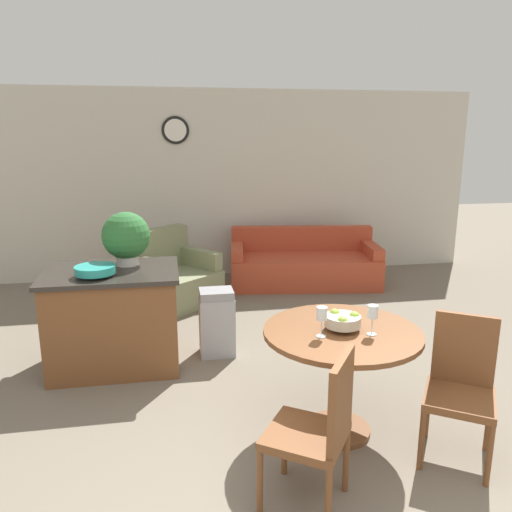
{
  "coord_description": "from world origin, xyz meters",
  "views": [
    {
      "loc": [
        -0.63,
        -1.89,
        2.05
      ],
      "look_at": [
        0.15,
        2.48,
        0.97
      ],
      "focal_mm": 35.0,
      "sensor_mm": 36.0,
      "label": 1
    }
  ],
  "objects_px": {
    "kitchen_island": "(115,318)",
    "teal_bowl": "(95,270)",
    "dining_table": "(341,354)",
    "dining_chair_near_right": "(461,382)",
    "couch": "(304,265)",
    "potted_plant": "(126,237)",
    "fruit_bowl": "(343,320)",
    "wine_glass_left": "(322,315)",
    "dining_chair_near_left": "(319,426)",
    "armchair": "(173,279)",
    "wine_glass_right": "(373,313)",
    "trash_bin": "(217,322)"
  },
  "relations": [
    {
      "from": "dining_chair_near_right",
      "to": "potted_plant",
      "type": "height_order",
      "value": "potted_plant"
    },
    {
      "from": "dining_chair_near_left",
      "to": "trash_bin",
      "type": "relative_size",
      "value": 1.45
    },
    {
      "from": "fruit_bowl",
      "to": "wine_glass_right",
      "type": "bearing_deg",
      "value": -35.22
    },
    {
      "from": "teal_bowl",
      "to": "trash_bin",
      "type": "bearing_deg",
      "value": 12.73
    },
    {
      "from": "fruit_bowl",
      "to": "wine_glass_right",
      "type": "xyz_separation_m",
      "value": [
        0.16,
        -0.11,
        0.08
      ]
    },
    {
      "from": "kitchen_island",
      "to": "dining_chair_near_right",
      "type": "bearing_deg",
      "value": -37.29
    },
    {
      "from": "fruit_bowl",
      "to": "couch",
      "type": "relative_size",
      "value": 0.11
    },
    {
      "from": "dining_chair_near_right",
      "to": "wine_glass_left",
      "type": "relative_size",
      "value": 4.58
    },
    {
      "from": "kitchen_island",
      "to": "couch",
      "type": "distance_m",
      "value": 3.24
    },
    {
      "from": "wine_glass_left",
      "to": "dining_table",
      "type": "bearing_deg",
      "value": 26.26
    },
    {
      "from": "wine_glass_right",
      "to": "armchair",
      "type": "distance_m",
      "value": 3.49
    },
    {
      "from": "fruit_bowl",
      "to": "wine_glass_right",
      "type": "relative_size",
      "value": 1.19
    },
    {
      "from": "armchair",
      "to": "fruit_bowl",
      "type": "bearing_deg",
      "value": -110.1
    },
    {
      "from": "fruit_bowl",
      "to": "wine_glass_left",
      "type": "relative_size",
      "value": 1.19
    },
    {
      "from": "teal_bowl",
      "to": "kitchen_island",
      "type": "bearing_deg",
      "value": 58.42
    },
    {
      "from": "fruit_bowl",
      "to": "kitchen_island",
      "type": "xyz_separation_m",
      "value": [
        -1.64,
        1.4,
        -0.39
      ]
    },
    {
      "from": "dining_chair_near_left",
      "to": "dining_chair_near_right",
      "type": "distance_m",
      "value": 1.09
    },
    {
      "from": "dining_table",
      "to": "wine_glass_left",
      "type": "xyz_separation_m",
      "value": [
        -0.18,
        -0.09,
        0.33
      ]
    },
    {
      "from": "fruit_bowl",
      "to": "potted_plant",
      "type": "relative_size",
      "value": 0.5
    },
    {
      "from": "wine_glass_left",
      "to": "wine_glass_right",
      "type": "xyz_separation_m",
      "value": [
        0.34,
        -0.03,
        0.0
      ]
    },
    {
      "from": "kitchen_island",
      "to": "teal_bowl",
      "type": "height_order",
      "value": "teal_bowl"
    },
    {
      "from": "couch",
      "to": "wine_glass_right",
      "type": "bearing_deg",
      "value": -90.87
    },
    {
      "from": "dining_chair_near_left",
      "to": "trash_bin",
      "type": "height_order",
      "value": "dining_chair_near_left"
    },
    {
      "from": "dining_table",
      "to": "trash_bin",
      "type": "height_order",
      "value": "dining_table"
    },
    {
      "from": "wine_glass_left",
      "to": "kitchen_island",
      "type": "distance_m",
      "value": 2.14
    },
    {
      "from": "trash_bin",
      "to": "couch",
      "type": "relative_size",
      "value": 0.3
    },
    {
      "from": "potted_plant",
      "to": "dining_chair_near_left",
      "type": "bearing_deg",
      "value": -62.98
    },
    {
      "from": "potted_plant",
      "to": "couch",
      "type": "distance_m",
      "value": 3.16
    },
    {
      "from": "teal_bowl",
      "to": "potted_plant",
      "type": "distance_m",
      "value": 0.47
    },
    {
      "from": "dining_chair_near_right",
      "to": "couch",
      "type": "relative_size",
      "value": 0.43
    },
    {
      "from": "dining_chair_near_right",
      "to": "potted_plant",
      "type": "distance_m",
      "value": 2.98
    },
    {
      "from": "fruit_bowl",
      "to": "potted_plant",
      "type": "bearing_deg",
      "value": 133.97
    },
    {
      "from": "dining_chair_near_left",
      "to": "teal_bowl",
      "type": "xyz_separation_m",
      "value": [
        -1.38,
        1.9,
        0.44
      ]
    },
    {
      "from": "wine_glass_left",
      "to": "armchair",
      "type": "height_order",
      "value": "wine_glass_left"
    },
    {
      "from": "dining_chair_near_left",
      "to": "teal_bowl",
      "type": "height_order",
      "value": "teal_bowl"
    },
    {
      "from": "dining_chair_near_right",
      "to": "couch",
      "type": "xyz_separation_m",
      "value": [
        0.06,
        3.97,
        -0.24
      ]
    },
    {
      "from": "dining_table",
      "to": "dining_chair_near_left",
      "type": "height_order",
      "value": "dining_chair_near_left"
    },
    {
      "from": "kitchen_island",
      "to": "trash_bin",
      "type": "relative_size",
      "value": 1.81
    },
    {
      "from": "dining_chair_near_right",
      "to": "kitchen_island",
      "type": "height_order",
      "value": "dining_chair_near_right"
    },
    {
      "from": "dining_table",
      "to": "trash_bin",
      "type": "relative_size",
      "value": 1.67
    },
    {
      "from": "dining_chair_near_left",
      "to": "kitchen_island",
      "type": "relative_size",
      "value": 0.8
    },
    {
      "from": "potted_plant",
      "to": "armchair",
      "type": "relative_size",
      "value": 0.41
    },
    {
      "from": "potted_plant",
      "to": "armchair",
      "type": "distance_m",
      "value": 1.8
    },
    {
      "from": "potted_plant",
      "to": "armchair",
      "type": "xyz_separation_m",
      "value": [
        0.42,
        1.53,
        -0.85
      ]
    },
    {
      "from": "dining_chair_near_right",
      "to": "wine_glass_right",
      "type": "distance_m",
      "value": 0.71
    },
    {
      "from": "dining_chair_near_left",
      "to": "kitchen_island",
      "type": "height_order",
      "value": "dining_chair_near_left"
    },
    {
      "from": "potted_plant",
      "to": "armchair",
      "type": "height_order",
      "value": "potted_plant"
    },
    {
      "from": "dining_chair_near_left",
      "to": "dining_table",
      "type": "bearing_deg",
      "value": 5.72
    },
    {
      "from": "dining_chair_near_right",
      "to": "couch",
      "type": "height_order",
      "value": "dining_chair_near_right"
    },
    {
      "from": "dining_table",
      "to": "teal_bowl",
      "type": "relative_size",
      "value": 3.17
    }
  ]
}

